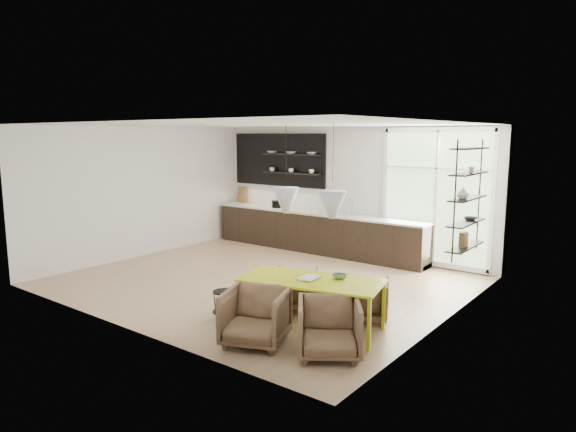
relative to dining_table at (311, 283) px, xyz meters
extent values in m
cube|color=tan|center=(-2.10, 1.42, -0.68)|extent=(7.00, 6.00, 0.01)
cube|color=white|center=(-2.10, 4.42, 0.78)|extent=(7.00, 0.02, 2.90)
cube|color=white|center=(-5.60, 1.42, 0.78)|extent=(0.02, 6.00, 2.90)
cube|color=white|center=(1.40, 1.42, 0.78)|extent=(0.02, 6.00, 2.90)
cube|color=white|center=(-2.10, 1.42, 2.23)|extent=(7.00, 6.00, 0.01)
cube|color=#B2D1A5|center=(0.05, 4.39, 0.78)|extent=(2.20, 0.02, 2.70)
cube|color=white|center=(0.05, 4.36, 0.78)|extent=(2.30, 0.08, 2.80)
cone|color=silver|center=(-1.15, 0.92, 0.98)|extent=(0.44, 0.44, 0.42)
cone|color=silver|center=(-0.25, 0.92, 0.98)|extent=(0.44, 0.44, 0.42)
cylinder|color=black|center=(-1.15, 0.92, 1.78)|extent=(0.01, 0.01, 0.89)
cylinder|color=black|center=(-0.25, 0.92, 1.78)|extent=(0.01, 0.01, 0.89)
cube|color=black|center=(-2.70, 4.09, -0.22)|extent=(5.50, 0.65, 0.90)
cube|color=silver|center=(-2.70, 4.09, 0.25)|extent=(5.54, 0.69, 0.04)
cube|color=white|center=(-2.70, 4.41, 0.53)|extent=(5.50, 0.02, 0.55)
cube|color=black|center=(-4.05, 4.38, 1.43)|extent=(2.80, 0.06, 1.30)
cube|color=black|center=(-3.55, 4.24, 1.58)|extent=(1.60, 0.28, 0.03)
cube|color=black|center=(-3.55, 4.24, 1.13)|extent=(1.60, 0.28, 0.03)
cube|color=olive|center=(-5.25, 4.32, 0.48)|extent=(0.30, 0.10, 0.42)
cylinder|color=silver|center=(-1.80, 4.19, 0.45)|extent=(0.02, 0.02, 0.40)
imported|color=white|center=(-4.15, 4.24, 1.62)|extent=(0.22, 0.22, 0.05)
imported|color=white|center=(-3.55, 4.24, 1.62)|extent=(0.22, 0.22, 0.05)
imported|color=white|center=(-2.95, 4.24, 1.62)|extent=(0.22, 0.22, 0.05)
imported|color=white|center=(-4.15, 4.24, 1.19)|extent=(0.12, 0.12, 0.10)
imported|color=white|center=(-3.55, 4.24, 1.19)|extent=(0.12, 0.12, 0.10)
imported|color=white|center=(-2.95, 4.24, 1.19)|extent=(0.12, 0.12, 0.10)
cylinder|color=black|center=(-3.88, 4.10, 0.35)|extent=(0.26, 0.26, 0.16)
cube|color=black|center=(1.26, 2.02, 1.03)|extent=(0.02, 0.02, 1.90)
cube|color=black|center=(1.26, 3.22, 1.03)|extent=(0.02, 0.02, 1.90)
cube|color=black|center=(1.26, 2.62, 0.23)|extent=(0.26, 1.20, 0.02)
cube|color=black|center=(1.26, 2.62, 0.63)|extent=(0.26, 1.20, 0.02)
cube|color=black|center=(1.26, 2.62, 1.03)|extent=(0.26, 1.20, 0.02)
cube|color=black|center=(1.26, 2.62, 1.43)|extent=(0.26, 1.20, 0.03)
cube|color=black|center=(1.26, 2.62, 1.83)|extent=(0.26, 1.20, 0.03)
imported|color=white|center=(1.26, 2.37, 1.14)|extent=(0.18, 0.18, 0.19)
imported|color=#333338|center=(1.26, 2.82, 0.67)|extent=(0.22, 0.22, 0.05)
imported|color=white|center=(1.26, 2.72, 1.49)|extent=(0.10, 0.10, 0.09)
cube|color=olive|center=(1.26, 2.52, 0.36)|extent=(0.10, 0.18, 0.24)
cube|color=#C5D615|center=(0.00, 0.00, 0.03)|extent=(2.13, 1.33, 0.03)
cube|color=#C5D615|center=(-0.82, -0.61, -0.33)|extent=(0.05, 0.05, 0.69)
cube|color=#C5D615|center=(-1.01, 0.17, -0.33)|extent=(0.05, 0.05, 0.69)
cube|color=#C5D615|center=(1.01, -0.17, -0.33)|extent=(0.05, 0.05, 0.69)
cube|color=#C5D615|center=(0.82, 0.61, -0.33)|extent=(0.05, 0.05, 0.69)
imported|color=brown|center=(-0.67, 0.58, -0.35)|extent=(0.94, 0.95, 0.63)
imported|color=brown|center=(0.42, 0.82, -0.36)|extent=(0.88, 0.89, 0.62)
imported|color=brown|center=(-0.27, -0.87, -0.30)|extent=(1.03, 1.05, 0.74)
imported|color=brown|center=(0.69, -0.60, -0.32)|extent=(1.07, 1.08, 0.71)
cylinder|color=black|center=(-1.24, -0.48, -0.25)|extent=(0.32, 0.32, 0.02)
cylinder|color=black|center=(-1.24, -0.48, -0.55)|extent=(0.34, 0.34, 0.02)
cylinder|color=black|center=(-1.09, -0.51, -0.46)|extent=(0.01, 0.01, 0.43)
cylinder|color=black|center=(-1.21, -0.33, -0.46)|extent=(0.01, 0.01, 0.43)
cylinder|color=black|center=(-1.39, -0.45, -0.46)|extent=(0.01, 0.01, 0.43)
cylinder|color=black|center=(-1.27, -0.63, -0.46)|extent=(0.01, 0.01, 0.43)
imported|color=white|center=(-0.16, -0.01, 0.06)|extent=(0.26, 0.33, 0.03)
imported|color=#517E55|center=(0.29, 0.28, 0.08)|extent=(0.26, 0.26, 0.06)
camera|label=1|loc=(3.95, -5.70, 2.04)|focal=32.00mm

